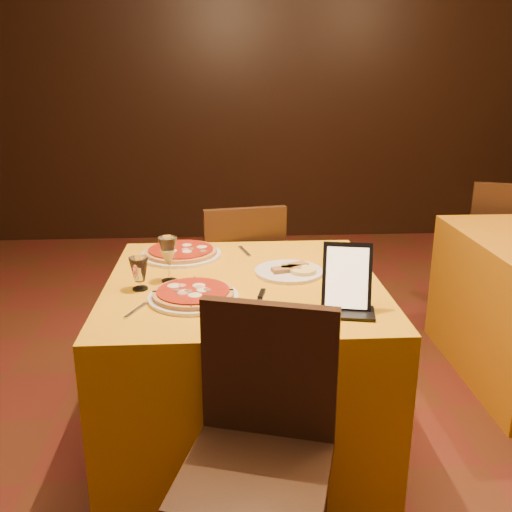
{
  "coord_description": "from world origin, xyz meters",
  "views": [
    {
      "loc": [
        -0.32,
        -1.92,
        1.56
      ],
      "look_at": [
        -0.2,
        0.23,
        0.86
      ],
      "focal_mm": 40.0,
      "sensor_mm": 36.0,
      "label": 1
    }
  ],
  "objects": [
    {
      "name": "chair_main_far",
      "position": [
        -0.25,
        1.03,
        0.46
      ],
      "size": [
        0.43,
        0.43,
        0.91
      ],
      "primitive_type": null,
      "rotation": [
        0.0,
        0.0,
        3.32
      ],
      "color": "black",
      "rests_on": "floor"
    },
    {
      "name": "water_glass",
      "position": [
        -0.65,
        0.17,
        0.81
      ],
      "size": [
        0.07,
        0.07,
        0.13
      ],
      "primitive_type": null,
      "rotation": [
        0.0,
        0.0,
        -0.13
      ],
      "color": "white",
      "rests_on": "main_table"
    },
    {
      "name": "wine_glass",
      "position": [
        -0.54,
        0.25,
        0.84
      ],
      "size": [
        0.09,
        0.09,
        0.19
      ],
      "primitive_type": null,
      "rotation": [
        0.0,
        0.0,
        0.17
      ],
      "color": "#EAEF87",
      "rests_on": "main_table"
    },
    {
      "name": "main_table",
      "position": [
        -0.25,
        0.25,
        0.38
      ],
      "size": [
        1.1,
        1.1,
        0.75
      ],
      "primitive_type": "cube",
      "color": "orange",
      "rests_on": "floor"
    },
    {
      "name": "chair_main_near",
      "position": [
        -0.25,
        -0.56,
        0.46
      ],
      "size": [
        0.51,
        0.51,
        0.91
      ],
      "primitive_type": null,
      "rotation": [
        0.0,
        0.0,
        -0.28
      ],
      "color": "black",
      "rests_on": "floor"
    },
    {
      "name": "wall_back",
      "position": [
        0.0,
        3.5,
        1.4
      ],
      "size": [
        6.0,
        0.01,
        2.8
      ],
      "primitive_type": "cube",
      "color": "black",
      "rests_on": "floor"
    },
    {
      "name": "chair_side_far",
      "position": [
        1.48,
        1.56,
        0.46
      ],
      "size": [
        0.61,
        0.61,
        0.91
      ],
      "primitive_type": null,
      "rotation": [
        0.0,
        0.0,
        2.8
      ],
      "color": "black",
      "rests_on": "floor"
    },
    {
      "name": "pizza_near",
      "position": [
        -0.44,
        0.06,
        0.77
      ],
      "size": [
        0.34,
        0.34,
        0.03
      ],
      "rotation": [
        0.0,
        0.0,
        -0.03
      ],
      "color": "white",
      "rests_on": "main_table"
    },
    {
      "name": "floor",
      "position": [
        0.0,
        0.0,
        -0.01
      ],
      "size": [
        6.0,
        7.0,
        0.01
      ],
      "primitive_type": "cube",
      "color": "#5E2D19",
      "rests_on": "ground"
    },
    {
      "name": "cutlet_dish",
      "position": [
        -0.05,
        0.32,
        0.76
      ],
      "size": [
        0.29,
        0.29,
        0.03
      ],
      "rotation": [
        0.0,
        0.0,
        -0.05
      ],
      "color": "white",
      "rests_on": "main_table"
    },
    {
      "name": "fork_far",
      "position": [
        -0.23,
        0.63,
        0.75
      ],
      "size": [
        0.06,
        0.16,
        0.01
      ],
      "primitive_type": "cube",
      "rotation": [
        0.0,
        0.0,
        1.82
      ],
      "color": "#A9A9AF",
      "rests_on": "main_table"
    },
    {
      "name": "fork_near",
      "position": [
        -0.64,
        -0.04,
        0.75
      ],
      "size": [
        0.07,
        0.13,
        0.01
      ],
      "primitive_type": "cube",
      "rotation": [
        0.0,
        0.0,
        1.17
      ],
      "color": "silver",
      "rests_on": "main_table"
    },
    {
      "name": "knife",
      "position": [
        -0.2,
        -0.01,
        0.75
      ],
      "size": [
        0.07,
        0.24,
        0.01
      ],
      "primitive_type": "cube",
      "rotation": [
        0.0,
        0.0,
        1.35
      ],
      "color": "#AEAEB4",
      "rests_on": "main_table"
    },
    {
      "name": "tablet",
      "position": [
        0.11,
        -0.06,
        0.87
      ],
      "size": [
        0.19,
        0.13,
        0.23
      ],
      "primitive_type": "cube",
      "rotation": [
        -0.35,
        0.0,
        -0.19
      ],
      "color": "black",
      "rests_on": "main_table"
    },
    {
      "name": "pizza_far",
      "position": [
        -0.52,
        0.58,
        0.77
      ],
      "size": [
        0.37,
        0.37,
        0.03
      ],
      "rotation": [
        0.0,
        0.0,
        -0.25
      ],
      "color": "white",
      "rests_on": "main_table"
    }
  ]
}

